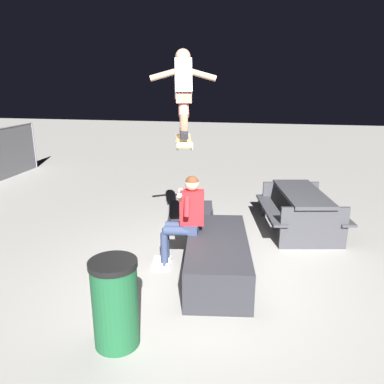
{
  "coord_description": "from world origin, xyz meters",
  "views": [
    {
      "loc": [
        -4.59,
        -0.61,
        2.67
      ],
      "look_at": [
        0.45,
        0.35,
        1.14
      ],
      "focal_mm": 35.43,
      "sensor_mm": 36.0,
      "label": 1
    }
  ],
  "objects_px": {
    "picnic_table_back": "(301,205)",
    "skateboard": "(184,141)",
    "ledge_box_main": "(217,257)",
    "skater_airborne": "(183,89)",
    "trash_bin": "(115,303)",
    "kicker_ramp": "(191,218)",
    "person_sitting_on_ledge": "(184,216)"
  },
  "relations": [
    {
      "from": "skater_airborne",
      "to": "trash_bin",
      "type": "distance_m",
      "value": 2.82
    },
    {
      "from": "ledge_box_main",
      "to": "kicker_ramp",
      "type": "height_order",
      "value": "ledge_box_main"
    },
    {
      "from": "person_sitting_on_ledge",
      "to": "trash_bin",
      "type": "xyz_separation_m",
      "value": [
        -1.85,
        0.33,
        -0.3
      ]
    },
    {
      "from": "person_sitting_on_ledge",
      "to": "skater_airborne",
      "type": "height_order",
      "value": "skater_airborne"
    },
    {
      "from": "person_sitting_on_ledge",
      "to": "picnic_table_back",
      "type": "relative_size",
      "value": 0.72
    },
    {
      "from": "skater_airborne",
      "to": "kicker_ramp",
      "type": "distance_m",
      "value": 3.11
    },
    {
      "from": "kicker_ramp",
      "to": "trash_bin",
      "type": "xyz_separation_m",
      "value": [
        -3.7,
        0.08,
        0.43
      ]
    },
    {
      "from": "skateboard",
      "to": "kicker_ramp",
      "type": "xyz_separation_m",
      "value": [
        1.88,
        0.26,
        -1.81
      ]
    },
    {
      "from": "person_sitting_on_ledge",
      "to": "skateboard",
      "type": "relative_size",
      "value": 1.33
    },
    {
      "from": "person_sitting_on_ledge",
      "to": "skater_airborne",
      "type": "bearing_deg",
      "value": 18.23
    },
    {
      "from": "skateboard",
      "to": "kicker_ramp",
      "type": "relative_size",
      "value": 0.83
    },
    {
      "from": "ledge_box_main",
      "to": "picnic_table_back",
      "type": "xyz_separation_m",
      "value": [
        1.91,
        -1.28,
        0.23
      ]
    },
    {
      "from": "person_sitting_on_ledge",
      "to": "skateboard",
      "type": "xyz_separation_m",
      "value": [
        -0.03,
        -0.01,
        1.09
      ]
    },
    {
      "from": "ledge_box_main",
      "to": "picnic_table_back",
      "type": "bearing_deg",
      "value": -33.84
    },
    {
      "from": "ledge_box_main",
      "to": "skateboard",
      "type": "relative_size",
      "value": 1.92
    },
    {
      "from": "skateboard",
      "to": "trash_bin",
      "type": "distance_m",
      "value": 2.31
    },
    {
      "from": "kicker_ramp",
      "to": "picnic_table_back",
      "type": "height_order",
      "value": "picnic_table_back"
    },
    {
      "from": "ledge_box_main",
      "to": "kicker_ramp",
      "type": "relative_size",
      "value": 1.58
    },
    {
      "from": "skateboard",
      "to": "picnic_table_back",
      "type": "height_order",
      "value": "skateboard"
    },
    {
      "from": "skater_airborne",
      "to": "picnic_table_back",
      "type": "distance_m",
      "value": 3.21
    },
    {
      "from": "picnic_table_back",
      "to": "skateboard",
      "type": "bearing_deg",
      "value": 134.12
    },
    {
      "from": "skater_airborne",
      "to": "picnic_table_back",
      "type": "height_order",
      "value": "skater_airborne"
    },
    {
      "from": "skater_airborne",
      "to": "picnic_table_back",
      "type": "relative_size",
      "value": 0.58
    },
    {
      "from": "skateboard",
      "to": "trash_bin",
      "type": "xyz_separation_m",
      "value": [
        -1.82,
        0.34,
        -1.39
      ]
    },
    {
      "from": "skateboard",
      "to": "person_sitting_on_ledge",
      "type": "bearing_deg",
      "value": 10.03
    },
    {
      "from": "person_sitting_on_ledge",
      "to": "picnic_table_back",
      "type": "distance_m",
      "value": 2.49
    },
    {
      "from": "skateboard",
      "to": "kicker_ramp",
      "type": "height_order",
      "value": "skateboard"
    },
    {
      "from": "person_sitting_on_ledge",
      "to": "trash_bin",
      "type": "distance_m",
      "value": 1.91
    },
    {
      "from": "person_sitting_on_ledge",
      "to": "skateboard",
      "type": "height_order",
      "value": "skateboard"
    },
    {
      "from": "ledge_box_main",
      "to": "trash_bin",
      "type": "relative_size",
      "value": 2.09
    },
    {
      "from": "person_sitting_on_ledge",
      "to": "trash_bin",
      "type": "relative_size",
      "value": 1.45
    },
    {
      "from": "ledge_box_main",
      "to": "skater_airborne",
      "type": "bearing_deg",
      "value": 66.06
    }
  ]
}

